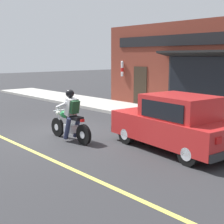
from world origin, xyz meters
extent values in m
plane|color=#2B2B2D|center=(0.00, 0.00, 0.00)|extent=(80.00, 80.00, 0.00)
cube|color=#ADAAA3|center=(4.94, 3.00, 0.07)|extent=(2.60, 22.00, 0.14)
cube|color=maroon|center=(6.49, -0.54, 2.10)|extent=(0.50, 10.14, 4.20)
cube|color=black|center=(6.22, -1.81, 1.55)|extent=(0.04, 4.26, 2.10)
cube|color=black|center=(6.24, -1.81, 1.55)|extent=(0.02, 4.46, 2.20)
cube|color=#2D2319|center=(6.22, 2.24, 1.05)|extent=(0.04, 0.90, 2.10)
cube|color=black|center=(5.89, -1.81, 2.75)|extent=(0.81, 4.87, 0.24)
cube|color=black|center=(6.21, -0.54, 3.35)|extent=(0.06, 8.62, 0.50)
cylinder|color=white|center=(6.14, 3.51, 1.90)|extent=(0.14, 0.14, 0.70)
cylinder|color=red|center=(6.14, 3.51, 1.90)|extent=(0.15, 0.15, 0.20)
sphere|color=silver|center=(6.14, 3.51, 2.30)|extent=(0.16, 0.16, 0.16)
cylinder|color=black|center=(-0.35, -0.14, 0.31)|extent=(0.10, 0.62, 0.62)
cylinder|color=silver|center=(-0.35, -0.14, 0.31)|extent=(0.12, 0.22, 0.22)
cylinder|color=black|center=(-0.34, -1.54, 0.31)|extent=(0.10, 0.62, 0.62)
cylinder|color=silver|center=(-0.34, -1.54, 0.31)|extent=(0.12, 0.22, 0.22)
cube|color=silver|center=(-0.35, -0.89, 0.39)|extent=(0.28, 0.40, 0.24)
ellipsoid|color=#196B33|center=(-0.35, -0.64, 0.80)|extent=(0.30, 0.52, 0.24)
cube|color=black|center=(-0.34, -1.12, 0.76)|extent=(0.26, 0.56, 0.10)
cylinder|color=silver|center=(-0.35, -0.24, 0.62)|extent=(0.07, 0.33, 0.68)
cylinder|color=silver|center=(-0.35, -0.36, 0.91)|extent=(0.56, 0.04, 0.04)
sphere|color=silver|center=(-0.35, -0.19, 0.79)|extent=(0.16, 0.16, 0.16)
cylinder|color=silver|center=(-0.18, -1.29, 0.29)|extent=(0.08, 0.55, 0.08)
cube|color=red|center=(-0.34, -1.49, 0.73)|extent=(0.12, 0.06, 0.08)
cylinder|color=#282D4C|center=(-0.52, -0.96, 0.43)|extent=(0.14, 0.35, 0.71)
cylinder|color=#282D4C|center=(-0.16, -0.96, 0.43)|extent=(0.14, 0.35, 0.71)
cube|color=silver|center=(-0.34, -0.94, 1.08)|extent=(0.34, 0.33, 0.57)
cylinder|color=silver|center=(-0.55, -0.70, 1.12)|extent=(0.09, 0.52, 0.26)
cylinder|color=silver|center=(-0.15, -0.70, 1.12)|extent=(0.09, 0.52, 0.26)
sphere|color=black|center=(-0.35, -0.88, 1.49)|extent=(0.26, 0.26, 0.26)
cube|color=#1E4728|center=(-0.34, -1.10, 1.10)|extent=(0.28, 0.24, 0.42)
cylinder|color=black|center=(0.69, -2.31, 0.30)|extent=(0.25, 0.62, 0.60)
cylinder|color=silver|center=(0.69, -2.31, 0.30)|extent=(0.24, 0.35, 0.33)
cylinder|color=black|center=(2.12, -2.47, 0.30)|extent=(0.25, 0.62, 0.60)
cylinder|color=silver|center=(2.12, -2.47, 0.30)|extent=(0.24, 0.35, 0.33)
cylinder|color=black|center=(0.42, -4.69, 0.30)|extent=(0.25, 0.62, 0.60)
cylinder|color=silver|center=(0.42, -4.69, 0.30)|extent=(0.24, 0.35, 0.33)
cube|color=red|center=(1.27, -3.58, 0.60)|extent=(2.05, 3.86, 0.70)
cube|color=red|center=(1.24, -3.83, 1.24)|extent=(1.65, 2.05, 0.66)
cube|color=black|center=(1.34, -2.97, 1.19)|extent=(1.36, 0.50, 0.51)
cube|color=black|center=(0.52, -3.75, 1.22)|extent=(0.20, 1.51, 0.46)
cube|color=black|center=(1.96, -3.91, 1.22)|extent=(0.20, 1.51, 0.46)
cube|color=silver|center=(0.98, -1.68, 0.72)|extent=(0.24, 0.07, 0.14)
cube|color=red|center=(0.56, -5.37, 0.74)|extent=(0.20, 0.06, 0.16)
cube|color=silver|center=(1.99, -1.79, 0.72)|extent=(0.24, 0.07, 0.14)
cube|color=#28282B|center=(1.48, -1.77, 0.35)|extent=(1.61, 0.30, 0.20)
cylinder|color=red|center=(4.04, -2.54, 0.22)|extent=(0.24, 0.24, 0.16)
cylinder|color=red|center=(4.04, -2.54, 0.59)|extent=(0.18, 0.18, 0.58)
sphere|color=red|center=(4.04, -2.54, 0.92)|extent=(0.20, 0.20, 0.20)
cylinder|color=red|center=(3.91, -2.54, 0.64)|extent=(0.10, 0.08, 0.08)
cylinder|color=red|center=(4.17, -2.54, 0.64)|extent=(0.10, 0.08, 0.08)
camera|label=1|loc=(-5.79, -8.78, 2.60)|focal=50.00mm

